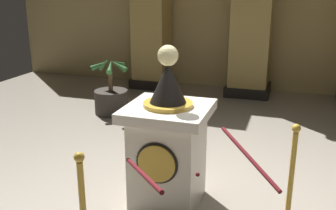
% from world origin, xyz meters
% --- Properties ---
extents(ground_plane, '(11.53, 11.53, 0.00)m').
position_xyz_m(ground_plane, '(0.00, 0.00, 0.00)').
color(ground_plane, '#9E9384').
extents(pedestal_clock, '(0.82, 0.82, 1.67)m').
position_xyz_m(pedestal_clock, '(-0.26, -0.26, 0.65)').
color(pedestal_clock, silver).
rests_on(pedestal_clock, ground_plane).
extents(stanchion_far, '(0.24, 0.24, 1.03)m').
position_xyz_m(stanchion_far, '(0.95, -0.30, 0.36)').
color(stanchion_far, gold).
rests_on(stanchion_far, ground_plane).
extents(velvet_rope, '(1.37, 1.36, 0.22)m').
position_xyz_m(velvet_rope, '(0.20, -0.88, 0.79)').
color(velvet_rope, '#591419').
extents(column_left, '(0.86, 0.86, 3.71)m').
position_xyz_m(column_left, '(-2.17, 4.37, 1.84)').
color(column_left, black).
rests_on(column_left, ground_plane).
extents(column_centre_rear, '(0.93, 0.93, 3.71)m').
position_xyz_m(column_centre_rear, '(0.00, 4.37, 1.84)').
color(column_centre_rear, black).
rests_on(column_centre_rear, ground_plane).
extents(potted_palm_left, '(0.67, 0.63, 1.04)m').
position_xyz_m(potted_palm_left, '(-2.17, 2.28, 0.28)').
color(potted_palm_left, '#2D2823').
rests_on(potted_palm_left, ground_plane).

